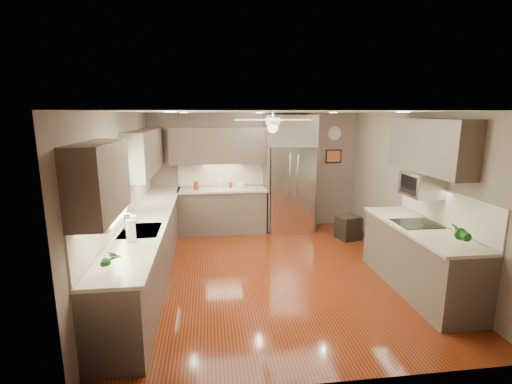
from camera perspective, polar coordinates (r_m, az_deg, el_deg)
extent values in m
plane|color=#461209|center=(6.04, 2.89, -12.24)|extent=(5.00, 5.00, 0.00)
plane|color=white|center=(5.51, 3.17, 12.22)|extent=(5.00, 5.00, 0.00)
plane|color=#6A5B51|center=(8.07, -0.15, 3.25)|extent=(4.50, 0.00, 4.50)
plane|color=#6A5B51|center=(3.32, 10.87, -9.92)|extent=(4.50, 0.00, 4.50)
plane|color=#6A5B51|center=(5.69, -19.87, -1.17)|extent=(0.00, 5.00, 5.00)
plane|color=#6A5B51|center=(6.43, 23.16, 0.02)|extent=(0.00, 5.00, 5.00)
cylinder|color=maroon|center=(7.74, -9.17, 0.99)|extent=(0.12, 0.12, 0.17)
cylinder|color=beige|center=(7.75, -5.77, 1.17)|extent=(0.15, 0.15, 0.20)
cylinder|color=maroon|center=(7.83, -3.95, 1.09)|extent=(0.09, 0.09, 0.11)
imported|color=white|center=(5.49, -18.32, -3.85)|extent=(0.10, 0.10, 0.19)
imported|color=#1C631E|center=(3.94, -21.38, -9.55)|extent=(0.17, 0.14, 0.29)
imported|color=#1C631E|center=(4.96, 28.87, -5.53)|extent=(0.19, 0.15, 0.34)
imported|color=beige|center=(7.79, -2.35, 0.80)|extent=(0.26, 0.26, 0.05)
cube|color=#4C3F37|center=(6.00, -16.19, -8.24)|extent=(0.60, 4.70, 0.90)
cube|color=#BDAD98|center=(5.85, -16.31, -3.92)|extent=(0.65, 4.70, 0.04)
cube|color=#C0B39E|center=(5.84, -19.43, -1.32)|extent=(0.02, 4.70, 0.50)
cube|color=#4C3F37|center=(7.89, -5.11, -2.95)|extent=(1.85, 0.60, 0.90)
cube|color=#BDAD98|center=(7.76, -5.17, 0.37)|extent=(1.85, 0.65, 0.04)
cube|color=#C0B39E|center=(8.01, -5.30, 2.77)|extent=(1.85, 0.02, 0.50)
cube|color=#4C3F37|center=(4.02, -22.94, 1.73)|extent=(0.33, 1.20, 0.75)
cube|color=#4C3F37|center=(6.83, -16.55, 6.03)|extent=(0.33, 2.40, 0.75)
cube|color=#4C3F37|center=(7.78, -5.34, 7.14)|extent=(2.15, 0.33, 0.75)
cube|color=#4C3F37|center=(5.78, 25.11, 6.44)|extent=(0.33, 1.70, 0.75)
cube|color=#BFF2B2|center=(5.15, -21.10, 0.83)|extent=(0.01, 1.00, 0.80)
cube|color=brown|center=(5.09, -21.19, 5.59)|extent=(0.05, 1.12, 0.06)
cube|color=brown|center=(5.24, -20.49, -3.78)|extent=(0.05, 1.12, 0.06)
cube|color=brown|center=(4.64, -22.31, -0.42)|extent=(0.05, 0.06, 0.80)
cube|color=brown|center=(5.66, -19.62, 1.87)|extent=(0.05, 0.06, 0.80)
cube|color=silver|center=(5.24, -17.34, -5.79)|extent=(0.50, 0.70, 0.03)
cube|color=#262626|center=(5.25, -17.31, -6.16)|extent=(0.44, 0.62, 0.05)
cylinder|color=silver|center=(5.24, -19.58, -4.50)|extent=(0.02, 0.02, 0.24)
cylinder|color=silver|center=(5.20, -19.02, -3.23)|extent=(0.16, 0.02, 0.02)
cube|color=silver|center=(7.90, 5.22, 0.50)|extent=(0.92, 0.72, 1.82)
cube|color=black|center=(7.63, 5.74, -1.88)|extent=(0.88, 0.02, 0.02)
cube|color=black|center=(7.51, 5.84, 2.53)|extent=(0.01, 0.02, 1.00)
cylinder|color=silver|center=(7.46, 5.30, 2.47)|extent=(0.02, 0.02, 0.90)
cylinder|color=silver|center=(7.49, 6.50, 2.49)|extent=(0.02, 0.02, 0.90)
cube|color=#4C3F37|center=(7.81, 5.30, 9.43)|extent=(1.04, 0.60, 0.63)
cube|color=#4C3F37|center=(7.87, 1.57, 0.50)|extent=(0.06, 0.60, 1.82)
cube|color=#4C3F37|center=(8.08, 8.60, 0.67)|extent=(0.06, 0.60, 1.82)
cube|color=#4C3F37|center=(5.83, 23.69, -9.42)|extent=(0.65, 2.20, 0.90)
cube|color=#BDAD98|center=(5.67, 23.95, -5.00)|extent=(0.70, 2.20, 0.04)
cube|color=#C0B39E|center=(5.78, 26.99, -2.09)|extent=(0.02, 2.20, 0.50)
cube|color=black|center=(5.75, 23.46, -4.48)|extent=(0.56, 0.52, 0.01)
cube|color=silver|center=(5.82, 24.17, 1.07)|extent=(0.42, 0.55, 0.34)
cube|color=black|center=(5.71, 22.37, 1.03)|extent=(0.02, 0.40, 0.26)
cylinder|color=white|center=(5.80, 2.62, 11.82)|extent=(0.03, 0.03, 0.08)
cylinder|color=white|center=(5.80, 2.61, 10.83)|extent=(0.22, 0.22, 0.10)
sphere|color=white|center=(5.81, 2.60, 9.85)|extent=(0.16, 0.16, 0.16)
cube|color=white|center=(5.87, 6.04, 10.99)|extent=(0.48, 0.11, 0.01)
cube|color=white|center=(6.15, 2.04, 11.09)|extent=(0.11, 0.48, 0.01)
cube|color=white|center=(5.75, -0.89, 11.03)|extent=(0.48, 0.11, 0.01)
cube|color=white|center=(5.46, 3.25, 10.96)|extent=(0.11, 0.48, 0.01)
cylinder|color=white|center=(6.73, -11.00, 11.93)|extent=(0.14, 0.14, 0.01)
cylinder|color=white|center=(7.10, 11.81, 11.89)|extent=(0.14, 0.14, 0.01)
cylinder|color=white|center=(4.24, -13.08, 11.94)|extent=(0.14, 0.14, 0.01)
cylinder|color=white|center=(4.80, 21.70, 11.38)|extent=(0.14, 0.14, 0.01)
cylinder|color=white|center=(7.28, 0.55, 12.13)|extent=(0.14, 0.14, 0.01)
cylinder|color=white|center=(8.38, 11.97, 8.81)|extent=(0.30, 0.03, 0.30)
cylinder|color=silver|center=(8.36, 12.00, 8.81)|extent=(0.29, 0.00, 0.29)
cube|color=black|center=(8.41, 11.83, 5.41)|extent=(0.36, 0.03, 0.30)
cube|color=#BB5625|center=(8.40, 11.87, 5.40)|extent=(0.30, 0.01, 0.24)
cube|color=black|center=(7.70, 14.00, -5.39)|extent=(0.49, 0.49, 0.45)
cube|color=black|center=(7.63, 14.08, -3.70)|extent=(0.47, 0.47, 0.03)
cylinder|color=white|center=(4.78, -18.70, -5.64)|extent=(0.12, 0.12, 0.27)
cylinder|color=silver|center=(4.78, -18.71, -5.52)|extent=(0.02, 0.02, 0.29)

